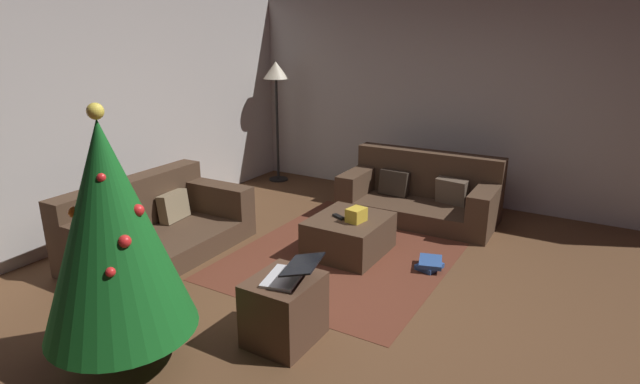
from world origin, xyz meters
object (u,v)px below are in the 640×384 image
couch_left (153,226)px  laptop (291,273)px  side_table (284,310)px  corner_lamp (276,80)px  ottoman (349,235)px  christmas_tree (111,230)px  gift_box (356,215)px  tv_remote (339,217)px  book_stack (430,264)px  couch_right (421,194)px

couch_left → laptop: (-0.59, -2.06, 0.27)m
couch_left → side_table: bearing=71.9°
laptop → corner_lamp: (3.36, 2.49, 0.94)m
ottoman → christmas_tree: size_ratio=0.46×
laptop → gift_box: bearing=9.6°
tv_remote → corner_lamp: 2.96m
book_stack → couch_right: bearing=23.6°
gift_box → side_table: bearing=-172.4°
couch_right → tv_remote: size_ratio=11.20×
corner_lamp → side_table: bearing=-144.1°
christmas_tree → laptop: (0.76, -0.83, -0.41)m
christmas_tree → side_table: 1.29m
couch_left → gift_box: size_ratio=9.70×
tv_remote → book_stack: 0.99m
gift_box → side_table: size_ratio=0.35×
side_table → book_stack: size_ratio=1.58×
laptop → book_stack: size_ratio=1.34×
couch_right → laptop: 2.95m
book_stack → ottoman: bearing=94.3°
couch_right → book_stack: couch_right is taller
corner_lamp → christmas_tree: bearing=-158.0°
couch_right → side_table: size_ratio=3.45×
ottoman → corner_lamp: bearing=50.0°
ottoman → gift_box: gift_box is taller
couch_left → ottoman: bearing=118.6°
couch_right → corner_lamp: bearing=-11.1°
ottoman → christmas_tree: bearing=168.7°
laptop → corner_lamp: bearing=36.6°
laptop → corner_lamp: 4.29m
tv_remote → laptop: 1.59m
side_table → christmas_tree: bearing=134.1°
couch_right → gift_box: 1.44m
christmas_tree → gift_box: bearing=-14.0°
tv_remote → laptop: size_ratio=0.36×
christmas_tree → corner_lamp: size_ratio=1.00×
ottoman → couch_left: bearing=120.1°
book_stack → couch_left: bearing=112.5°
ottoman → book_stack: (0.06, -0.83, -0.14)m
ottoman → christmas_tree: christmas_tree is taller
couch_left → ottoman: couch_left is taller
corner_lamp → book_stack: bearing=-120.3°
side_table → corner_lamp: size_ratio=0.30×
tv_remote → book_stack: (0.11, -0.92, -0.33)m
couch_right → christmas_tree: size_ratio=1.03×
couch_right → book_stack: (-1.31, -0.57, -0.24)m
ottoman → tv_remote: (-0.05, 0.09, 0.20)m
couch_left → side_table: size_ratio=3.44×
ottoman → laptop: laptop is taller
gift_box → book_stack: 0.83m
tv_remote → corner_lamp: bearing=74.6°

